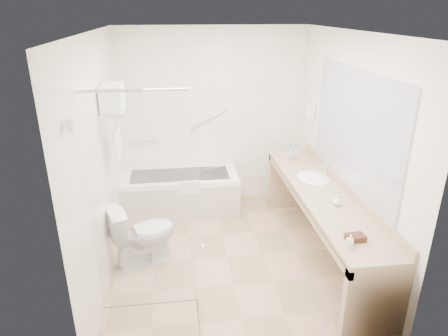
{
  "coord_description": "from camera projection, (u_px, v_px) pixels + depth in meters",
  "views": [
    {
      "loc": [
        -0.53,
        -3.9,
        2.71
      ],
      "look_at": [
        0.0,
        0.3,
        1.0
      ],
      "focal_mm": 32.0,
      "sensor_mm": 36.0,
      "label": 1
    }
  ],
  "objects": [
    {
      "name": "floor",
      "position": [
        227.0,
        257.0,
        4.67
      ],
      "size": [
        3.2,
        3.2,
        0.0
      ],
      "primitive_type": "plane",
      "color": "tan",
      "rests_on": "ground"
    },
    {
      "name": "ceiling",
      "position": [
        228.0,
        31.0,
        3.73
      ],
      "size": [
        2.6,
        3.2,
        0.1
      ],
      "primitive_type": "cube",
      "color": "white",
      "rests_on": "wall_back"
    },
    {
      "name": "wall_back",
      "position": [
        213.0,
        118.0,
        5.67
      ],
      "size": [
        2.6,
        0.1,
        2.5
      ],
      "primitive_type": "cube",
      "color": "white",
      "rests_on": "ground"
    },
    {
      "name": "wall_front",
      "position": [
        259.0,
        237.0,
        2.73
      ],
      "size": [
        2.6,
        0.1,
        2.5
      ],
      "primitive_type": "cube",
      "color": "white",
      "rests_on": "ground"
    },
    {
      "name": "wall_left",
      "position": [
        101.0,
        162.0,
        4.05
      ],
      "size": [
        0.1,
        3.2,
        2.5
      ],
      "primitive_type": "cube",
      "color": "white",
      "rests_on": "ground"
    },
    {
      "name": "wall_right",
      "position": [
        345.0,
        151.0,
        4.35
      ],
      "size": [
        0.1,
        3.2,
        2.5
      ],
      "primitive_type": "cube",
      "color": "white",
      "rests_on": "ground"
    },
    {
      "name": "bathtub",
      "position": [
        181.0,
        193.0,
        5.64
      ],
      "size": [
        1.6,
        0.73,
        0.59
      ],
      "color": "white",
      "rests_on": "floor"
    },
    {
      "name": "grab_bar_short",
      "position": [
        146.0,
        141.0,
        5.64
      ],
      "size": [
        0.4,
        0.03,
        0.03
      ],
      "primitive_type": "cylinder",
      "rotation": [
        0.0,
        1.57,
        0.0
      ],
      "color": "silver",
      "rests_on": "wall_back"
    },
    {
      "name": "grab_bar_long",
      "position": [
        209.0,
        119.0,
        5.63
      ],
      "size": [
        0.53,
        0.03,
        0.33
      ],
      "primitive_type": "cylinder",
      "rotation": [
        0.0,
        1.05,
        0.0
      ],
      "color": "silver",
      "rests_on": "wall_back"
    },
    {
      "name": "shower_enclosure",
      "position": [
        168.0,
        218.0,
        3.34
      ],
      "size": [
        0.96,
        0.91,
        2.11
      ],
      "color": "silver",
      "rests_on": "floor"
    },
    {
      "name": "towel_shelf",
      "position": [
        113.0,
        105.0,
        4.2
      ],
      "size": [
        0.24,
        0.55,
        0.81
      ],
      "color": "silver",
      "rests_on": "wall_left"
    },
    {
      "name": "vanity_counter",
      "position": [
        321.0,
        209.0,
        4.41
      ],
      "size": [
        0.55,
        2.7,
        0.95
      ],
      "color": "tan",
      "rests_on": "floor"
    },
    {
      "name": "sink",
      "position": [
        313.0,
        179.0,
        4.71
      ],
      "size": [
        0.4,
        0.52,
        0.14
      ],
      "primitive_type": "ellipsoid",
      "color": "white",
      "rests_on": "vanity_counter"
    },
    {
      "name": "faucet",
      "position": [
        326.0,
        170.0,
        4.69
      ],
      "size": [
        0.03,
        0.03,
        0.14
      ],
      "primitive_type": "cylinder",
      "color": "silver",
      "rests_on": "vanity_counter"
    },
    {
      "name": "mirror",
      "position": [
        354.0,
        129.0,
        4.1
      ],
      "size": [
        0.02,
        2.0,
        1.2
      ],
      "primitive_type": "cube",
      "color": "#A7ABB3",
      "rests_on": "wall_right"
    },
    {
      "name": "hairdryer_unit",
      "position": [
        311.0,
        111.0,
        5.24
      ],
      "size": [
        0.08,
        0.1,
        0.18
      ],
      "primitive_type": "cube",
      "color": "silver",
      "rests_on": "wall_right"
    },
    {
      "name": "toilet",
      "position": [
        143.0,
        234.0,
        4.45
      ],
      "size": [
        0.84,
        0.66,
        0.72
      ],
      "primitive_type": "imported",
      "rotation": [
        0.0,
        0.0,
        1.95
      ],
      "color": "white",
      "rests_on": "floor"
    },
    {
      "name": "amenity_basket",
      "position": [
        355.0,
        238.0,
        3.42
      ],
      "size": [
        0.17,
        0.12,
        0.05
      ],
      "primitive_type": "cube",
      "rotation": [
        0.0,
        0.0,
        0.08
      ],
      "color": "#462D19",
      "rests_on": "vanity_counter"
    },
    {
      "name": "soap_bottle_a",
      "position": [
        349.0,
        245.0,
        3.31
      ],
      "size": [
        0.09,
        0.13,
        0.06
      ],
      "primitive_type": "imported",
      "rotation": [
        0.0,
        0.0,
        -0.32
      ],
      "color": "silver",
      "rests_on": "vanity_counter"
    },
    {
      "name": "soap_bottle_b",
      "position": [
        337.0,
        201.0,
        4.02
      ],
      "size": [
        0.1,
        0.13,
        0.09
      ],
      "primitive_type": "imported",
      "rotation": [
        0.0,
        0.0,
        -0.14
      ],
      "color": "silver",
      "rests_on": "vanity_counter"
    },
    {
      "name": "water_bottle_left",
      "position": [
        296.0,
        151.0,
        5.31
      ],
      "size": [
        0.06,
        0.06,
        0.19
      ],
      "rotation": [
        0.0,
        0.0,
        0.34
      ],
      "color": "silver",
      "rests_on": "vanity_counter"
    },
    {
      "name": "water_bottle_mid",
      "position": [
        290.0,
        153.0,
        5.2
      ],
      "size": [
        0.07,
        0.07,
        0.22
      ],
      "rotation": [
        0.0,
        0.0,
        0.06
      ],
      "color": "silver",
      "rests_on": "vanity_counter"
    },
    {
      "name": "water_bottle_right",
      "position": [
        288.0,
        155.0,
        5.17
      ],
      "size": [
        0.05,
        0.05,
        0.17
      ],
      "rotation": [
        0.0,
        0.0,
        0.42
      ],
      "color": "silver",
      "rests_on": "vanity_counter"
    },
    {
      "name": "drinking_glass_near",
      "position": [
        292.0,
        157.0,
        5.23
      ],
      "size": [
        0.07,
        0.07,
        0.08
      ],
      "primitive_type": "cylinder",
      "rotation": [
        0.0,
        0.0,
        -0.11
      ],
      "color": "silver",
      "rests_on": "vanity_counter"
    },
    {
      "name": "drinking_glass_far",
      "position": [
        296.0,
        155.0,
        5.26
      ],
      "size": [
        0.1,
        0.1,
        0.1
      ],
      "primitive_type": "cylinder",
      "rotation": [
        0.0,
        0.0,
        -0.34
      ],
      "color": "silver",
      "rests_on": "vanity_counter"
    }
  ]
}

